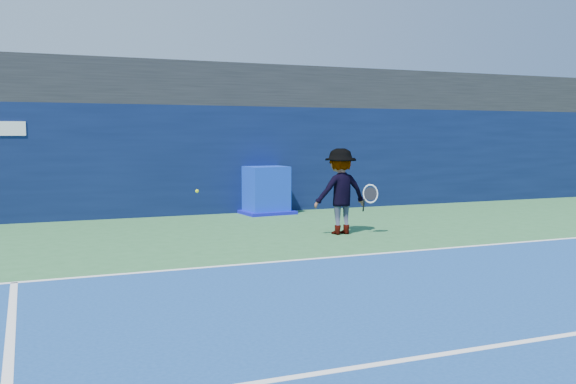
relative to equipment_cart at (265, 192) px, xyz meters
name	(u,v)px	position (x,y,z in m)	size (l,w,h in m)	color
ground	(416,298)	(-1.41, -9.69, -0.60)	(80.00, 80.00, 0.00)	#2E6738
baseline	(321,258)	(-1.41, -6.69, -0.59)	(24.00, 0.10, 0.01)	white
service_line	(523,342)	(-1.41, -11.69, -0.59)	(24.00, 0.10, 0.01)	white
stadium_band	(198,87)	(-1.41, 1.81, 3.00)	(36.00, 3.00, 1.20)	black
back_wall_assembly	(208,160)	(-1.42, 0.81, 0.90)	(36.00, 1.03, 3.00)	#0A1538
equipment_cart	(265,192)	(0.00, 0.00, 0.00)	(1.50, 1.50, 1.32)	#0D2FBF
tennis_player	(340,191)	(0.22, -4.23, 0.34)	(1.39, 0.77, 1.90)	white
tennis_ball	(197,191)	(-3.07, -4.44, 0.47)	(0.07, 0.07, 0.07)	#B7CF17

